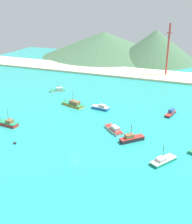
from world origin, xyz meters
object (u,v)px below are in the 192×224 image
fishing_boat_1 (58,90)px  fishing_boat_8 (163,160)px  fishing_boat_0 (171,113)px  fishing_boat_2 (101,107)px  fishing_boat_3 (114,129)px  fishing_boat_4 (131,139)px  fishing_boat_6 (73,104)px  fishing_boat_7 (8,123)px  buoy_0 (15,143)px  radio_tower (168,50)px

fishing_boat_1 → fishing_boat_8: size_ratio=0.89×
fishing_boat_0 → fishing_boat_1: size_ratio=1.00×
fishing_boat_2 → fishing_boat_8: fishing_boat_8 is taller
fishing_boat_1 → fishing_boat_3: 53.82m
fishing_boat_2 → fishing_boat_4: 31.12m
fishing_boat_6 → fishing_boat_7: 31.23m
fishing_boat_0 → fishing_boat_7: (-56.09, -33.74, 0.05)m
fishing_boat_3 → fishing_boat_6: size_ratio=0.76×
fishing_boat_2 → fishing_boat_8: (32.26, -33.33, -0.16)m
fishing_boat_7 → fishing_boat_3: bearing=14.3°
fishing_boat_2 → buoy_0: fishing_boat_2 is taller
radio_tower → buoy_0: bearing=-107.3°
fishing_boat_6 → fishing_boat_8: (45.21, -32.59, -0.26)m
fishing_boat_6 → fishing_boat_1: bearing=135.7°
fishing_boat_8 → radio_tower: radio_tower is taller
fishing_boat_6 → fishing_boat_7: bearing=-116.4°
fishing_boat_8 → fishing_boat_2: bearing=134.1°
fishing_boat_1 → radio_tower: (47.02, 51.66, 15.37)m
fishing_boat_6 → buoy_0: fishing_boat_6 is taller
fishing_boat_0 → buoy_0: (-44.95, -44.85, -0.67)m
fishing_boat_6 → fishing_boat_3: bearing=-35.5°
fishing_boat_6 → fishing_boat_4: bearing=-34.8°
buoy_0 → fishing_boat_6: bearing=86.0°
fishing_boat_0 → fishing_boat_8: (3.01, -38.36, -0.14)m
fishing_boat_4 → fishing_boat_8: (12.16, -9.58, -0.30)m
fishing_boat_1 → fishing_boat_7: 44.08m
fishing_boat_2 → fishing_boat_8: 46.38m
fishing_boat_6 → fishing_boat_7: fishing_boat_7 is taller
fishing_boat_2 → radio_tower: (17.61, 66.96, 15.31)m
fishing_boat_0 → fishing_boat_6: (-42.19, -5.78, 0.12)m
fishing_boat_1 → fishing_boat_3: fishing_boat_1 is taller
fishing_boat_1 → fishing_boat_4: (49.51, -39.05, 0.20)m
radio_tower → fishing_boat_4: bearing=-88.4°
fishing_boat_2 → buoy_0: 42.81m
fishing_boat_2 → radio_tower: radio_tower is taller
fishing_boat_8 → fishing_boat_3: bearing=143.8°
fishing_boat_4 → fishing_boat_6: fishing_boat_6 is taller
fishing_boat_0 → fishing_boat_1: 59.54m
fishing_boat_6 → fishing_boat_8: 55.73m
fishing_boat_8 → radio_tower: bearing=98.3°
fishing_boat_7 → buoy_0: fishing_boat_7 is taller
fishing_boat_8 → buoy_0: (-47.97, -6.49, -0.53)m
buoy_0 → fishing_boat_3: bearing=37.0°
fishing_boat_6 → buoy_0: size_ratio=10.73×
fishing_boat_0 → fishing_boat_8: bearing=-85.5°
fishing_boat_3 → fishing_boat_4: size_ratio=1.10×
fishing_boat_7 → fishing_boat_8: (59.10, -4.62, -0.19)m
fishing_boat_3 → radio_tower: radio_tower is taller
fishing_boat_6 → buoy_0: (-2.76, -39.08, -0.80)m
fishing_boat_2 → fishing_boat_1: bearing=152.5°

